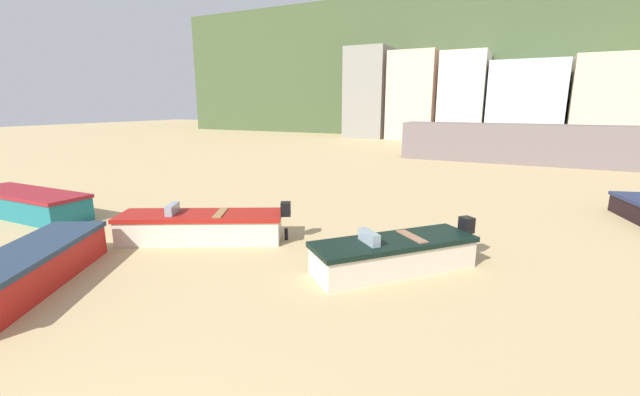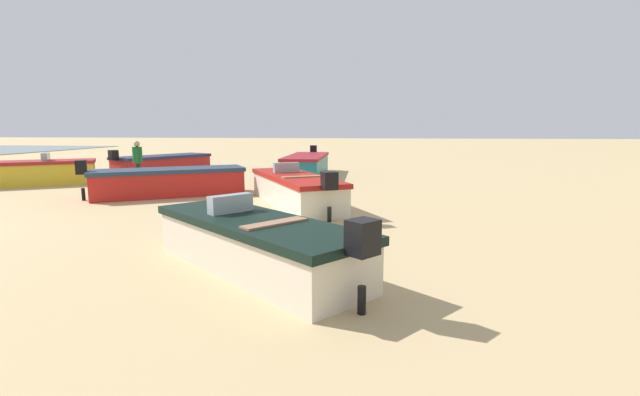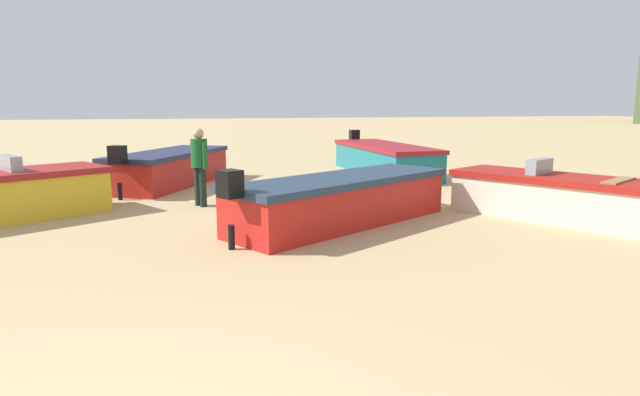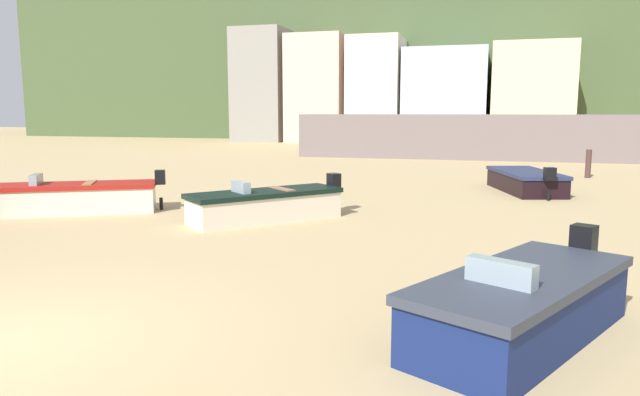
% 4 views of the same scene
% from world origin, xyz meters
% --- Properties ---
extents(ground_plane, '(160.00, 160.00, 0.00)m').
position_xyz_m(ground_plane, '(0.00, 0.00, 0.00)').
color(ground_plane, tan).
extents(headland_hill, '(90.00, 32.00, 16.88)m').
position_xyz_m(headland_hill, '(0.00, 66.00, 8.44)').
color(headland_hill, '#40512F').
rests_on(headland_hill, ground).
extents(harbor_pier, '(21.33, 2.40, 2.60)m').
position_xyz_m(harbor_pier, '(5.23, 30.00, 1.30)').
color(harbor_pier, '#6D605F').
rests_on(harbor_pier, ground).
extents(townhouse_far_left, '(4.77, 6.99, 10.31)m').
position_xyz_m(townhouse_far_left, '(-14.62, 47.50, 5.16)').
color(townhouse_far_left, gray).
rests_on(townhouse_far_left, ground).
extents(townhouse_left, '(5.09, 5.90, 9.56)m').
position_xyz_m(townhouse_left, '(-9.22, 46.95, 4.78)').
color(townhouse_left, beige).
rests_on(townhouse_left, ground).
extents(townhouse_centre, '(4.57, 5.88, 9.25)m').
position_xyz_m(townhouse_centre, '(-3.91, 46.94, 4.62)').
color(townhouse_centre, beige).
rests_on(townhouse_centre, ground).
extents(townhouse_right, '(6.97, 6.58, 8.08)m').
position_xyz_m(townhouse_right, '(2.13, 47.29, 4.04)').
color(townhouse_right, '#ABBEC5').
rests_on(townhouse_right, ground).
extents(townhouse_far_right, '(6.48, 6.91, 8.35)m').
position_xyz_m(townhouse_far_right, '(9.18, 47.45, 4.18)').
color(townhouse_far_right, beige).
rests_on(townhouse_far_right, ground).
extents(boat_cream_0, '(3.58, 3.84, 1.10)m').
position_xyz_m(boat_cream_0, '(0.20, 8.37, 0.41)').
color(boat_cream_0, beige).
rests_on(boat_cream_0, ground).
extents(boat_navy_1, '(2.96, 3.88, 1.15)m').
position_xyz_m(boat_navy_1, '(6.04, 1.86, 0.43)').
color(boat_navy_1, navy).
rests_on(boat_navy_1, ground).
extents(boat_black_2, '(2.64, 4.28, 1.05)m').
position_xyz_m(boat_black_2, '(6.97, 15.91, 0.37)').
color(boat_black_2, black).
rests_on(boat_black_2, ground).
extents(boat_cream_3, '(4.73, 3.35, 1.13)m').
position_xyz_m(boat_cream_3, '(-5.43, 7.98, 0.42)').
color(boat_cream_3, beige).
rests_on(boat_cream_3, ground).
extents(mooring_post_near_water, '(0.23, 0.23, 1.19)m').
position_xyz_m(mooring_post_near_water, '(9.80, 21.15, 0.60)').
color(mooring_post_near_water, '#452E2B').
rests_on(mooring_post_near_water, ground).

